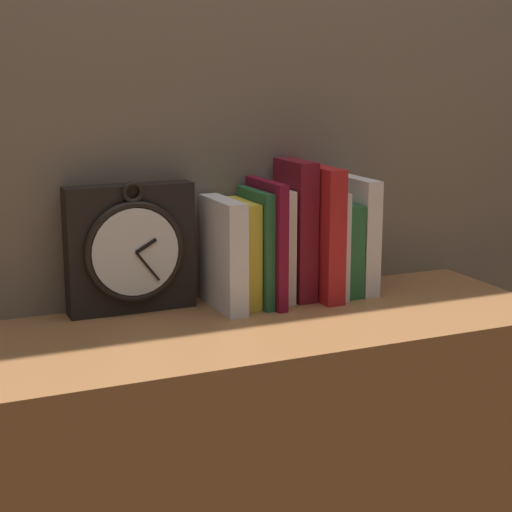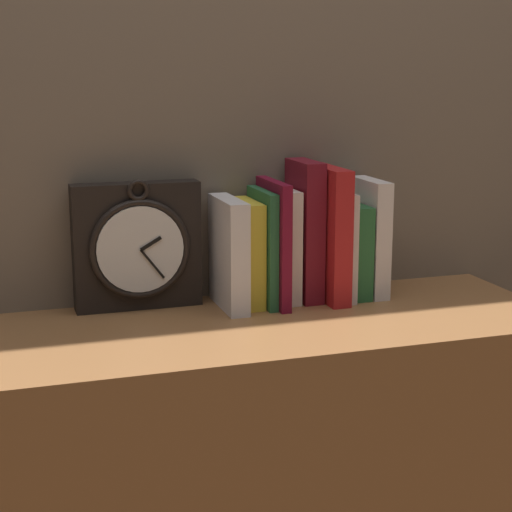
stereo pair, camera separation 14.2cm
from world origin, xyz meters
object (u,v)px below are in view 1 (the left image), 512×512
Objects in this scene: book_slot3_maroon at (266,242)px; book_slot9_white at (357,235)px; book_slot6_red at (318,232)px; book_slot1_yellow at (239,253)px; book_slot7_white at (330,242)px; book_slot8_green at (340,248)px; book_slot5_maroon at (295,230)px; clock at (131,249)px; book_slot2_green at (256,247)px; book_slot4_white at (276,244)px; book_slot0_white at (223,254)px.

book_slot3_maroon is 0.20m from book_slot9_white.
book_slot3_maroon is 0.11m from book_slot6_red.
book_slot6_red is at bearing -5.14° from book_slot1_yellow.
book_slot1_yellow is 0.95× the size of book_slot7_white.
book_slot7_white is 1.15× the size of book_slot8_green.
book_slot1_yellow is 0.74× the size of book_slot5_maroon.
clock is 1.08× the size of book_slot9_white.
book_slot9_white is at bearing -4.54° from clock.
book_slot8_green is (0.18, 0.01, -0.02)m from book_slot2_green.
clock is 1.04× the size of book_slot3_maroon.
clock reaches higher than book_slot7_white.
book_slot6_red is (0.04, -0.02, -0.01)m from book_slot5_maroon.
book_slot6_red is at bearing -3.33° from book_slot2_green.
book_slot3_maroon is (0.02, -0.01, 0.01)m from book_slot2_green.
book_slot6_red is 0.07m from book_slot8_green.
book_slot1_yellow is 0.92× the size of book_slot4_white.
book_slot9_white reaches higher than book_slot4_white.
book_slot3_maroon is at bearing -0.10° from book_slot0_white.
book_slot3_maroon is at bearing -177.03° from book_slot7_white.
book_slot1_yellow is 0.24m from book_slot9_white.
book_slot3_maroon is at bearing -175.86° from book_slot8_green.
book_slot0_white is 0.95× the size of book_slot4_white.
book_slot2_green is at bearing -178.38° from book_slot8_green.
book_slot8_green is at bearing -4.85° from clock.
book_slot2_green is at bearing 160.83° from book_slot3_maroon.
book_slot7_white is (0.11, -0.01, -0.00)m from book_slot4_white.
book_slot3_maroon is 1.29× the size of book_slot8_green.
book_slot6_red reaches higher than book_slot7_white.
book_slot7_white is (0.07, -0.01, -0.03)m from book_slot5_maroon.
book_slot6_red is (0.08, -0.02, 0.02)m from book_slot4_white.
book_slot2_green is at bearing -178.85° from book_slot9_white.
book_slot0_white is 0.98× the size of book_slot7_white.
book_slot4_white is 0.17m from book_slot9_white.
book_slot1_yellow is 0.91× the size of book_slot2_green.
book_slot8_green is (0.24, 0.01, -0.01)m from book_slot0_white.
book_slot0_white is at bearing -177.82° from book_slot9_white.
book_slot6_red is at bearing -13.49° from book_slot4_white.
clock is at bearing 174.14° from book_slot4_white.
book_slot9_white is at bearing -0.53° from book_slot1_yellow.
book_slot2_green is 1.20× the size of book_slot8_green.
book_slot0_white is at bearing -173.93° from book_slot5_maroon.
book_slot4_white is (0.11, 0.02, 0.00)m from book_slot0_white.
book_slot8_green is at bearing -0.42° from book_slot1_yellow.
book_slot2_green is at bearing -12.78° from book_slot1_yellow.
clock is 0.40m from book_slot8_green.
book_slot8_green is at bearing -2.78° from book_slot4_white.
book_slot0_white is 0.07m from book_slot2_green.
book_slot9_white reaches higher than book_slot7_white.
clock is 0.38m from book_slot7_white.
book_slot6_red reaches higher than book_slot0_white.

